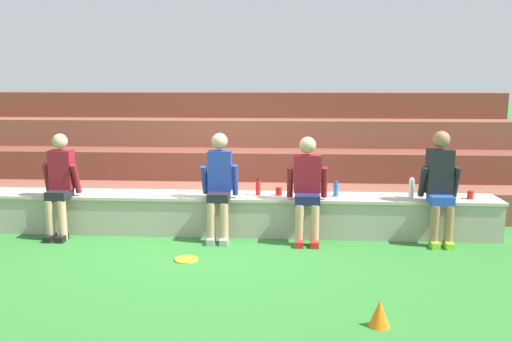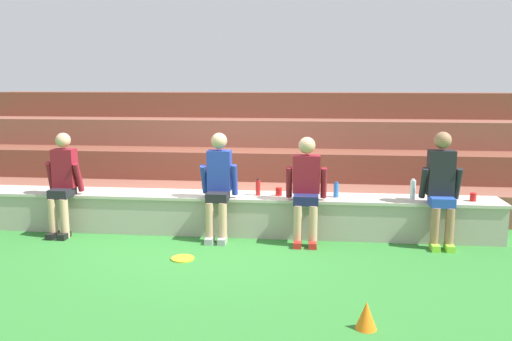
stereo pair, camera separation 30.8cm
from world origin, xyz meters
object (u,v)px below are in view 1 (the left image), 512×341
at_px(water_bottle_mid_left, 412,188).
at_px(water_bottle_mid_right, 336,189).
at_px(plastic_cup_left_end, 279,191).
at_px(sports_cone, 380,313).
at_px(person_center, 307,186).
at_px(water_bottle_center_gap, 258,187).
at_px(plastic_cup_right_end, 470,195).
at_px(person_right_of_center, 440,184).
at_px(person_left_of_center, 219,183).
at_px(frisbee, 186,259).
at_px(person_far_left, 60,183).

distance_m(water_bottle_mid_left, water_bottle_mid_right, 1.01).
relative_size(plastic_cup_left_end, sports_cone, 0.45).
height_order(plastic_cup_left_end, sports_cone, plastic_cup_left_end).
height_order(person_center, plastic_cup_left_end, person_center).
distance_m(water_bottle_center_gap, plastic_cup_right_end, 2.84).
bearing_deg(water_bottle_mid_right, person_right_of_center, -12.23).
distance_m(plastic_cup_right_end, plastic_cup_left_end, 2.56).
bearing_deg(plastic_cup_right_end, person_left_of_center, -175.77).
relative_size(plastic_cup_left_end, frisbee, 0.40).
relative_size(person_far_left, sports_cone, 5.77).
bearing_deg(person_left_of_center, plastic_cup_right_end, 4.23).
relative_size(person_far_left, person_center, 1.01).
bearing_deg(water_bottle_mid_right, person_left_of_center, -169.41).
bearing_deg(water_bottle_mid_right, sports_cone, -86.85).
xyz_separation_m(person_left_of_center, plastic_cup_right_end, (3.34, 0.25, -0.17)).
height_order(person_center, water_bottle_mid_right, person_center).
xyz_separation_m(person_far_left, person_left_of_center, (2.15, 0.03, 0.02)).
xyz_separation_m(frisbee, sports_cone, (2.00, -1.56, 0.11)).
xyz_separation_m(water_bottle_mid_right, sports_cone, (0.15, -2.73, -0.52)).
xyz_separation_m(person_center, water_bottle_center_gap, (-0.66, 0.31, -0.10)).
height_order(plastic_cup_left_end, frisbee, plastic_cup_left_end).
xyz_separation_m(person_right_of_center, frisbee, (-3.15, -0.89, -0.78)).
relative_size(person_right_of_center, water_bottle_mid_left, 5.34).
distance_m(person_right_of_center, sports_cone, 2.79).
bearing_deg(water_bottle_center_gap, sports_cone, -66.03).
xyz_separation_m(person_right_of_center, plastic_cup_left_end, (-2.09, 0.30, -0.19)).
bearing_deg(plastic_cup_left_end, person_left_of_center, -158.29).
distance_m(person_far_left, water_bottle_mid_right, 3.73).
distance_m(frisbee, sports_cone, 2.54).
bearing_deg(person_far_left, water_bottle_mid_left, 3.70).
bearing_deg(sports_cone, water_bottle_mid_left, 72.45).
height_order(water_bottle_mid_right, water_bottle_center_gap, water_bottle_center_gap).
bearing_deg(person_right_of_center, person_center, -179.03).
xyz_separation_m(person_far_left, plastic_cup_right_end, (5.49, 0.27, -0.15)).
height_order(person_far_left, water_bottle_center_gap, person_far_left).
bearing_deg(water_bottle_center_gap, person_far_left, -173.15).
relative_size(person_center, plastic_cup_left_end, 12.61).
bearing_deg(plastic_cup_left_end, person_far_left, -173.43).
bearing_deg(plastic_cup_right_end, water_bottle_mid_left, 177.64).
distance_m(plastic_cup_right_end, frisbee, 3.84).
bearing_deg(frisbee, person_center, 30.74).
bearing_deg(plastic_cup_left_end, plastic_cup_right_end, -1.44).
bearing_deg(person_left_of_center, person_center, -0.99).
bearing_deg(water_bottle_mid_left, person_left_of_center, -173.82).
bearing_deg(person_center, sports_cone, -77.15).
distance_m(person_right_of_center, plastic_cup_right_end, 0.56).
height_order(person_left_of_center, water_bottle_mid_left, person_left_of_center).
bearing_deg(plastic_cup_right_end, water_bottle_center_gap, 179.10).
bearing_deg(water_bottle_center_gap, person_right_of_center, -6.80).
bearing_deg(water_bottle_center_gap, person_left_of_center, -149.62).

